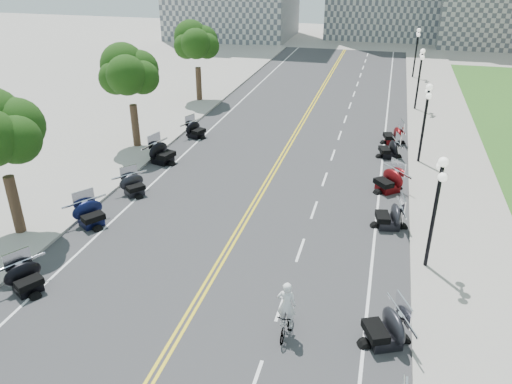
# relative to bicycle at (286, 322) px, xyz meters

# --- Properties ---
(ground) EXTENTS (160.00, 160.00, 0.00)m
(ground) POSITION_rel_bicycle_xyz_m (-3.68, 1.51, -0.52)
(ground) COLOR gray
(road) EXTENTS (16.00, 90.00, 0.01)m
(road) POSITION_rel_bicycle_xyz_m (-3.68, 11.51, -0.51)
(road) COLOR #333335
(road) RESTS_ON ground
(centerline_yellow_a) EXTENTS (0.12, 90.00, 0.00)m
(centerline_yellow_a) POSITION_rel_bicycle_xyz_m (-3.80, 11.51, -0.51)
(centerline_yellow_a) COLOR yellow
(centerline_yellow_a) RESTS_ON road
(centerline_yellow_b) EXTENTS (0.12, 90.00, 0.00)m
(centerline_yellow_b) POSITION_rel_bicycle_xyz_m (-3.56, 11.51, -0.51)
(centerline_yellow_b) COLOR yellow
(centerline_yellow_b) RESTS_ON road
(edge_line_north) EXTENTS (0.12, 90.00, 0.00)m
(edge_line_north) POSITION_rel_bicycle_xyz_m (2.72, 11.51, -0.51)
(edge_line_north) COLOR white
(edge_line_north) RESTS_ON road
(edge_line_south) EXTENTS (0.12, 90.00, 0.00)m
(edge_line_south) POSITION_rel_bicycle_xyz_m (-10.08, 11.51, -0.51)
(edge_line_south) COLOR white
(edge_line_south) RESTS_ON road
(lane_dash_5) EXTENTS (0.12, 2.00, 0.00)m
(lane_dash_5) POSITION_rel_bicycle_xyz_m (-0.48, -2.49, -0.51)
(lane_dash_5) COLOR white
(lane_dash_5) RESTS_ON road
(lane_dash_6) EXTENTS (0.12, 2.00, 0.00)m
(lane_dash_6) POSITION_rel_bicycle_xyz_m (-0.48, 1.51, -0.51)
(lane_dash_6) COLOR white
(lane_dash_6) RESTS_ON road
(lane_dash_7) EXTENTS (0.12, 2.00, 0.00)m
(lane_dash_7) POSITION_rel_bicycle_xyz_m (-0.48, 5.51, -0.51)
(lane_dash_7) COLOR white
(lane_dash_7) RESTS_ON road
(lane_dash_8) EXTENTS (0.12, 2.00, 0.00)m
(lane_dash_8) POSITION_rel_bicycle_xyz_m (-0.48, 9.51, -0.51)
(lane_dash_8) COLOR white
(lane_dash_8) RESTS_ON road
(lane_dash_9) EXTENTS (0.12, 2.00, 0.00)m
(lane_dash_9) POSITION_rel_bicycle_xyz_m (-0.48, 13.51, -0.51)
(lane_dash_9) COLOR white
(lane_dash_9) RESTS_ON road
(lane_dash_10) EXTENTS (0.12, 2.00, 0.00)m
(lane_dash_10) POSITION_rel_bicycle_xyz_m (-0.48, 17.51, -0.51)
(lane_dash_10) COLOR white
(lane_dash_10) RESTS_ON road
(lane_dash_11) EXTENTS (0.12, 2.00, 0.00)m
(lane_dash_11) POSITION_rel_bicycle_xyz_m (-0.48, 21.51, -0.51)
(lane_dash_11) COLOR white
(lane_dash_11) RESTS_ON road
(lane_dash_12) EXTENTS (0.12, 2.00, 0.00)m
(lane_dash_12) POSITION_rel_bicycle_xyz_m (-0.48, 25.51, -0.51)
(lane_dash_12) COLOR white
(lane_dash_12) RESTS_ON road
(lane_dash_13) EXTENTS (0.12, 2.00, 0.00)m
(lane_dash_13) POSITION_rel_bicycle_xyz_m (-0.48, 29.51, -0.51)
(lane_dash_13) COLOR white
(lane_dash_13) RESTS_ON road
(lane_dash_14) EXTENTS (0.12, 2.00, 0.00)m
(lane_dash_14) POSITION_rel_bicycle_xyz_m (-0.48, 33.51, -0.51)
(lane_dash_14) COLOR white
(lane_dash_14) RESTS_ON road
(lane_dash_15) EXTENTS (0.12, 2.00, 0.00)m
(lane_dash_15) POSITION_rel_bicycle_xyz_m (-0.48, 37.51, -0.51)
(lane_dash_15) COLOR white
(lane_dash_15) RESTS_ON road
(lane_dash_16) EXTENTS (0.12, 2.00, 0.00)m
(lane_dash_16) POSITION_rel_bicycle_xyz_m (-0.48, 41.51, -0.51)
(lane_dash_16) COLOR white
(lane_dash_16) RESTS_ON road
(lane_dash_17) EXTENTS (0.12, 2.00, 0.00)m
(lane_dash_17) POSITION_rel_bicycle_xyz_m (-0.48, 45.51, -0.51)
(lane_dash_17) COLOR white
(lane_dash_17) RESTS_ON road
(lane_dash_18) EXTENTS (0.12, 2.00, 0.00)m
(lane_dash_18) POSITION_rel_bicycle_xyz_m (-0.48, 49.51, -0.51)
(lane_dash_18) COLOR white
(lane_dash_18) RESTS_ON road
(lane_dash_19) EXTENTS (0.12, 2.00, 0.00)m
(lane_dash_19) POSITION_rel_bicycle_xyz_m (-0.48, 53.51, -0.51)
(lane_dash_19) COLOR white
(lane_dash_19) RESTS_ON road
(sidewalk_north) EXTENTS (5.00, 90.00, 0.15)m
(sidewalk_north) POSITION_rel_bicycle_xyz_m (6.82, 11.51, -0.44)
(sidewalk_north) COLOR #9E9991
(sidewalk_north) RESTS_ON ground
(sidewalk_south) EXTENTS (5.00, 90.00, 0.15)m
(sidewalk_south) POSITION_rel_bicycle_xyz_m (-14.18, 11.51, -0.44)
(sidewalk_south) COLOR #9E9991
(sidewalk_south) RESTS_ON ground
(street_lamp_2) EXTENTS (0.50, 1.20, 4.90)m
(street_lamp_2) POSITION_rel_bicycle_xyz_m (4.92, 5.51, 2.08)
(street_lamp_2) COLOR black
(street_lamp_2) RESTS_ON sidewalk_north
(street_lamp_3) EXTENTS (0.50, 1.20, 4.90)m
(street_lamp_3) POSITION_rel_bicycle_xyz_m (4.92, 17.51, 2.08)
(street_lamp_3) COLOR black
(street_lamp_3) RESTS_ON sidewalk_north
(street_lamp_4) EXTENTS (0.50, 1.20, 4.90)m
(street_lamp_4) POSITION_rel_bicycle_xyz_m (4.92, 29.51, 2.08)
(street_lamp_4) COLOR black
(street_lamp_4) RESTS_ON sidewalk_north
(street_lamp_5) EXTENTS (0.50, 1.20, 4.90)m
(street_lamp_5) POSITION_rel_bicycle_xyz_m (4.92, 41.51, 2.08)
(street_lamp_5) COLOR black
(street_lamp_5) RESTS_ON sidewalk_north
(tree_3) EXTENTS (4.80, 4.80, 9.20)m
(tree_3) POSITION_rel_bicycle_xyz_m (-13.68, 15.51, 4.23)
(tree_3) COLOR #235619
(tree_3) RESTS_ON sidewalk_south
(tree_4) EXTENTS (4.80, 4.80, 9.20)m
(tree_4) POSITION_rel_bicycle_xyz_m (-13.68, 27.51, 4.23)
(tree_4) COLOR #235619
(tree_4) RESTS_ON sidewalk_south
(motorcycle_n_5) EXTENTS (2.70, 2.70, 1.42)m
(motorcycle_n_5) POSITION_rel_bicycle_xyz_m (3.35, 0.41, 0.19)
(motorcycle_n_5) COLOR black
(motorcycle_n_5) RESTS_ON road
(motorcycle_n_7) EXTENTS (2.26, 2.26, 1.36)m
(motorcycle_n_7) POSITION_rel_bicycle_xyz_m (3.30, 8.70, 0.16)
(motorcycle_n_7) COLOR black
(motorcycle_n_7) RESTS_ON road
(motorcycle_n_8) EXTENTS (2.85, 2.85, 1.42)m
(motorcycle_n_8) POSITION_rel_bicycle_xyz_m (3.14, 12.85, 0.19)
(motorcycle_n_8) COLOR #590A0C
(motorcycle_n_8) RESTS_ON road
(motorcycle_n_9) EXTENTS (2.28, 2.28, 1.29)m
(motorcycle_n_9) POSITION_rel_bicycle_xyz_m (3.05, 18.07, 0.13)
(motorcycle_n_9) COLOR black
(motorcycle_n_9) RESTS_ON road
(motorcycle_n_10) EXTENTS (2.30, 2.30, 1.33)m
(motorcycle_n_10) POSITION_rel_bicycle_xyz_m (3.26, 20.82, 0.15)
(motorcycle_n_10) COLOR #590A0C
(motorcycle_n_10) RESTS_ON road
(motorcycle_s_5) EXTENTS (2.55, 2.55, 1.30)m
(motorcycle_s_5) POSITION_rel_bicycle_xyz_m (-10.45, -0.22, 0.13)
(motorcycle_s_5) COLOR black
(motorcycle_s_5) RESTS_ON road
(motorcycle_s_6) EXTENTS (2.71, 2.71, 1.37)m
(motorcycle_s_6) POSITION_rel_bicycle_xyz_m (-10.87, 5.13, 0.17)
(motorcycle_s_6) COLOR black
(motorcycle_s_6) RESTS_ON road
(motorcycle_s_7) EXTENTS (2.49, 2.49, 1.24)m
(motorcycle_s_7) POSITION_rel_bicycle_xyz_m (-10.45, 8.80, 0.10)
(motorcycle_s_7) COLOR black
(motorcycle_s_7) RESTS_ON road
(motorcycle_s_8) EXTENTS (2.59, 2.59, 1.48)m
(motorcycle_s_8) POSITION_rel_bicycle_xyz_m (-10.81, 13.40, 0.22)
(motorcycle_s_8) COLOR black
(motorcycle_s_8) RESTS_ON road
(motorcycle_s_9) EXTENTS (2.34, 2.34, 1.27)m
(motorcycle_s_9) POSITION_rel_bicycle_xyz_m (-10.52, 18.45, 0.12)
(motorcycle_s_9) COLOR black
(motorcycle_s_9) RESTS_ON road
(bicycle) EXTENTS (0.52, 1.73, 1.03)m
(bicycle) POSITION_rel_bicycle_xyz_m (0.00, 0.00, 0.00)
(bicycle) COLOR #A51414
(bicycle) RESTS_ON road
(cyclist_rider) EXTENTS (0.67, 0.44, 1.84)m
(cyclist_rider) POSITION_rel_bicycle_xyz_m (0.00, 0.00, 1.44)
(cyclist_rider) COLOR white
(cyclist_rider) RESTS_ON bicycle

